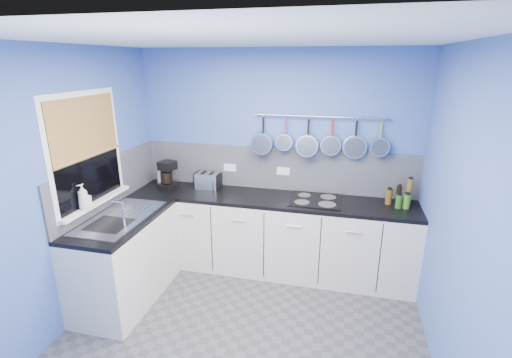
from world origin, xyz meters
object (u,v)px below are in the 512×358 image
at_px(soap_bottle_b, 85,199).
at_px(canister, 215,185).
at_px(coffee_maker, 167,175).
at_px(soap_bottle_a, 83,197).
at_px(hob, 315,200).
at_px(paper_towel, 162,176).
at_px(toaster, 208,181).

xyz_separation_m(soap_bottle_b, canister, (0.85, 1.16, -0.18)).
relative_size(coffee_maker, canister, 2.69).
relative_size(soap_bottle_b, canister, 1.43).
height_order(soap_bottle_a, hob, soap_bottle_a).
xyz_separation_m(soap_bottle_a, hob, (2.04, 1.10, -0.26)).
bearing_deg(soap_bottle_b, soap_bottle_a, -90.00).
xyz_separation_m(soap_bottle_b, hob, (2.04, 1.08, -0.23)).
bearing_deg(soap_bottle_a, paper_towel, 82.06).
relative_size(soap_bottle_b, hob, 0.31).
bearing_deg(hob, paper_towel, 177.38).
relative_size(canister, hob, 0.22).
relative_size(soap_bottle_a, paper_towel, 0.98).
bearing_deg(canister, soap_bottle_a, -125.48).
bearing_deg(soap_bottle_b, toaster, 58.12).
height_order(soap_bottle_b, toaster, soap_bottle_b).
distance_m(paper_towel, hob, 1.88).
distance_m(coffee_maker, hob, 1.77).
relative_size(coffee_maker, hob, 0.59).
height_order(paper_towel, hob, paper_towel).
bearing_deg(soap_bottle_a, coffee_maker, 76.08).
height_order(toaster, canister, toaster).
relative_size(paper_towel, coffee_maker, 0.75).
height_order(paper_towel, toaster, paper_towel).
relative_size(toaster, canister, 2.38).
xyz_separation_m(soap_bottle_a, coffee_maker, (0.28, 1.12, -0.11)).
height_order(coffee_maker, canister, coffee_maker).
bearing_deg(hob, soap_bottle_b, -152.07).
distance_m(soap_bottle_b, paper_towel, 1.18).
height_order(soap_bottle_a, canister, soap_bottle_a).
bearing_deg(soap_bottle_a, toaster, 58.66).
bearing_deg(toaster, hob, -13.33).
distance_m(soap_bottle_b, toaster, 1.42).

